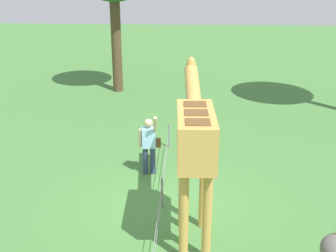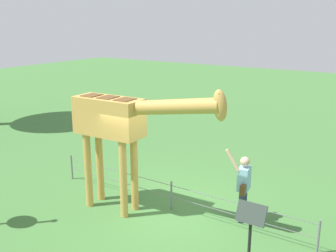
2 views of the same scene
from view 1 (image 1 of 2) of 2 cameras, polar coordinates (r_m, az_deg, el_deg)
ground_plane at (r=10.50m, az=-0.07°, el=-10.47°), size 60.00×60.00×0.00m
giraffe at (r=8.61m, az=3.52°, el=-1.25°), size 3.88×0.76×3.28m
visitor at (r=11.62m, az=-2.45°, el=-2.21°), size 0.55×0.58×1.77m
info_sign at (r=12.32m, az=5.40°, el=-0.66°), size 0.56×0.21×1.32m
wire_fence at (r=10.30m, az=-0.79°, el=-8.53°), size 7.05×0.05×0.75m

